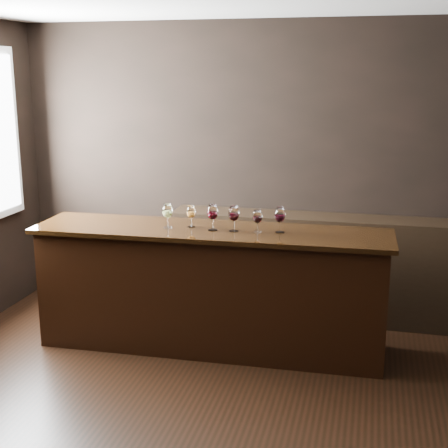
% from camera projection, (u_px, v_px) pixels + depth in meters
% --- Properties ---
extents(ground, '(5.00, 5.00, 0.00)m').
position_uv_depth(ground, '(209.00, 418.00, 4.28)').
color(ground, black).
rests_on(ground, ground).
extents(room_shell, '(5.02, 4.52, 2.81)m').
position_uv_depth(room_shell, '(177.00, 153.00, 4.01)').
color(room_shell, black).
rests_on(room_shell, ground).
extents(bar_counter, '(2.90, 0.70, 1.01)m').
position_uv_depth(bar_counter, '(211.00, 291.00, 5.29)').
color(bar_counter, black).
rests_on(bar_counter, ground).
extents(bar_top, '(3.00, 0.77, 0.04)m').
position_uv_depth(bar_top, '(211.00, 231.00, 5.17)').
color(bar_top, black).
rests_on(bar_top, bar_counter).
extents(back_bar_shelf, '(2.78, 0.40, 1.00)m').
position_uv_depth(back_bar_shelf, '(316.00, 267.00, 5.96)').
color(back_bar_shelf, black).
rests_on(back_bar_shelf, ground).
extents(glass_white, '(0.09, 0.09, 0.21)m').
position_uv_depth(glass_white, '(167.00, 212.00, 5.18)').
color(glass_white, white).
rests_on(glass_white, bar_top).
extents(glass_amber, '(0.08, 0.08, 0.18)m').
position_uv_depth(glass_amber, '(191.00, 213.00, 5.21)').
color(glass_amber, white).
rests_on(glass_amber, bar_top).
extents(glass_red_a, '(0.09, 0.09, 0.22)m').
position_uv_depth(glass_red_a, '(213.00, 213.00, 5.10)').
color(glass_red_a, white).
rests_on(glass_red_a, bar_top).
extents(glass_red_b, '(0.09, 0.09, 0.21)m').
position_uv_depth(glass_red_b, '(234.00, 214.00, 5.06)').
color(glass_red_b, white).
rests_on(glass_red_b, bar_top).
extents(glass_red_c, '(0.08, 0.08, 0.19)m').
position_uv_depth(glass_red_c, '(257.00, 217.00, 5.03)').
color(glass_red_c, white).
rests_on(glass_red_c, bar_top).
extents(glass_red_d, '(0.09, 0.09, 0.21)m').
position_uv_depth(glass_red_d, '(280.00, 215.00, 5.02)').
color(glass_red_d, white).
rests_on(glass_red_d, bar_top).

